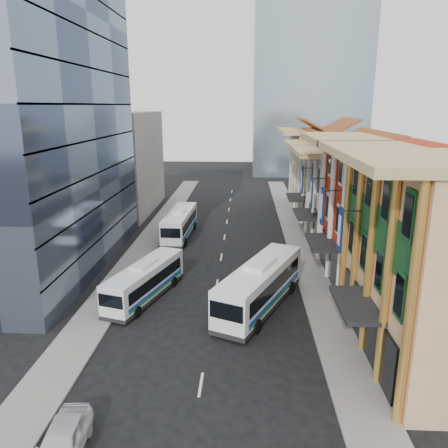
# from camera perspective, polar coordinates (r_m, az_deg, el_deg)

# --- Properties ---
(ground) EXTENTS (200.00, 200.00, 0.00)m
(ground) POSITION_cam_1_polar(r_m,az_deg,el_deg) (24.90, -3.30, -21.54)
(ground) COLOR black
(ground) RESTS_ON ground
(sidewalk_right) EXTENTS (3.00, 90.00, 0.15)m
(sidewalk_right) POSITION_cam_1_polar(r_m,az_deg,el_deg) (44.80, 10.59, -4.36)
(sidewalk_right) COLOR slate
(sidewalk_right) RESTS_ON ground
(sidewalk_left) EXTENTS (3.00, 90.00, 0.15)m
(sidewalk_left) POSITION_cam_1_polar(r_m,az_deg,el_deg) (45.66, -11.10, -4.01)
(sidewalk_left) COLOR slate
(sidewalk_left) RESTS_ON ground
(shophouse_tan) EXTENTS (8.00, 14.00, 12.00)m
(shophouse_tan) POSITION_cam_1_polar(r_m,az_deg,el_deg) (28.86, 26.62, -4.40)
(shophouse_tan) COLOR #DEAF80
(shophouse_tan) RESTS_ON ground
(shophouse_red) EXTENTS (8.00, 10.00, 12.00)m
(shophouse_red) POSITION_cam_1_polar(r_m,az_deg,el_deg) (39.65, 19.85, 1.35)
(shophouse_red) COLOR #AA2C13
(shophouse_red) RESTS_ON ground
(shophouse_cream_near) EXTENTS (8.00, 9.00, 10.00)m
(shophouse_cream_near) POSITION_cam_1_polar(r_m,az_deg,el_deg) (48.80, 16.59, 2.89)
(shophouse_cream_near) COLOR beige
(shophouse_cream_near) RESTS_ON ground
(shophouse_cream_mid) EXTENTS (8.00, 9.00, 10.00)m
(shophouse_cream_mid) POSITION_cam_1_polar(r_m,az_deg,el_deg) (57.41, 14.52, 4.82)
(shophouse_cream_mid) COLOR beige
(shophouse_cream_mid) RESTS_ON ground
(shophouse_cream_far) EXTENTS (8.00, 12.00, 11.00)m
(shophouse_cream_far) POSITION_cam_1_polar(r_m,az_deg,el_deg) (67.52, 12.80, 6.86)
(shophouse_cream_far) COLOR beige
(shophouse_cream_far) RESTS_ON ground
(office_tower) EXTENTS (12.00, 26.00, 30.00)m
(office_tower) POSITION_cam_1_polar(r_m,az_deg,el_deg) (43.35, -24.45, 14.06)
(office_tower) COLOR #3B455E
(office_tower) RESTS_ON ground
(office_block_far) EXTENTS (10.00, 18.00, 14.00)m
(office_block_far) POSITION_cam_1_polar(r_m,az_deg,el_deg) (64.95, -13.76, 7.82)
(office_block_far) COLOR gray
(office_block_far) RESTS_ON ground
(bus_left_near) EXTENTS (4.93, 9.77, 3.06)m
(bus_left_near) POSITION_cam_1_polar(r_m,az_deg,el_deg) (35.37, -10.27, -7.23)
(bus_left_near) COLOR white
(bus_left_near) RESTS_ON ground
(bus_left_far) EXTENTS (2.91, 10.63, 3.38)m
(bus_left_far) POSITION_cam_1_polar(r_m,az_deg,el_deg) (50.99, -5.79, 0.14)
(bus_left_far) COLOR white
(bus_left_far) RESTS_ON ground
(bus_right) EXTENTS (7.21, 11.72, 3.73)m
(bus_right) POSITION_cam_1_polar(r_m,az_deg,el_deg) (33.26, 4.77, -7.89)
(bus_right) COLOR white
(bus_right) RESTS_ON ground
(sedan_left) EXTENTS (2.15, 4.66, 1.54)m
(sedan_left) POSITION_cam_1_polar(r_m,az_deg,el_deg) (22.30, -20.41, -25.19)
(sedan_left) COLOR silver
(sedan_left) RESTS_ON ground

